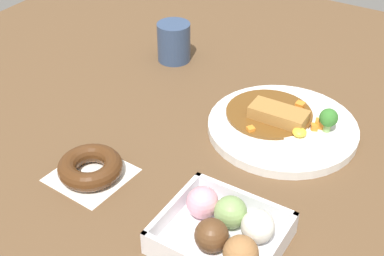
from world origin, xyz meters
TOP-DOWN VIEW (x-y plane):
  - ground_plane at (0.00, 0.00)m, footprint 1.60×1.60m
  - curry_plate at (-0.11, -0.12)m, footprint 0.29×0.29m
  - donut_box at (-0.16, 0.19)m, footprint 0.18×0.16m
  - chocolate_ring_donut at (0.12, 0.18)m, footprint 0.13×0.13m
  - coffee_mug at (0.22, -0.25)m, footprint 0.08×0.08m

SIDE VIEW (x-z plane):
  - ground_plane at x=0.00m, z-range 0.00..0.00m
  - curry_plate at x=-0.11m, z-range -0.02..0.05m
  - chocolate_ring_donut at x=0.12m, z-range 0.00..0.04m
  - donut_box at x=-0.16m, z-range 0.00..0.06m
  - coffee_mug at x=0.22m, z-range 0.00..0.09m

